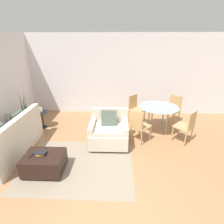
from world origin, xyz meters
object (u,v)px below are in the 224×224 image
dining_chair_far_right (173,107)px  dining_chair_near_left (139,124)px  ottoman (44,162)px  dining_table (159,110)px  armchair (109,132)px  dining_chair_near_right (187,125)px  tv_remote_primary (31,156)px  picture_frame (41,109)px  dining_chair_far_left (135,107)px  potted_plant (27,119)px  side_table (42,116)px  couch (8,142)px  book_stack (41,153)px

dining_chair_far_right → dining_chair_near_left: bearing=-135.0°
ottoman → dining_table: (2.65, 1.85, 0.46)m
ottoman → dining_chair_near_left: bearing=31.4°
armchair → dining_chair_near_right: dining_chair_near_right is taller
tv_remote_primary → picture_frame: bearing=107.1°
dining_chair_near_left → dining_chair_far_left: bearing=90.0°
dining_chair_far_left → picture_frame: bearing=-169.3°
potted_plant → side_table: (0.51, -0.03, 0.10)m
potted_plant → dining_chair_far_left: potted_plant is taller
ottoman → dining_chair_far_left: size_ratio=0.87×
dining_table → dining_chair_far_left: bearing=135.0°
ottoman → couch: bearing=152.3°
book_stack → tv_remote_primary: size_ratio=1.41×
picture_frame → dining_chair_near_left: dining_chair_near_left is taller
couch → book_stack: bearing=-27.7°
couch → dining_chair_far_right: (4.33, 1.91, 0.20)m
picture_frame → dining_table: size_ratio=0.16×
potted_plant → dining_chair_far_right: size_ratio=1.36×
tv_remote_primary → dining_chair_far_right: bearing=35.6°
tv_remote_primary → book_stack: bearing=19.7°
couch → dining_chair_far_left: size_ratio=2.15×
tv_remote_primary → potted_plant: 2.28m
armchair → side_table: 2.24m
ottoman → dining_chair_far_left: bearing=50.6°
potted_plant → dining_chair_near_left: (3.37, -0.72, 0.25)m
ottoman → dining_chair_near_right: bearing=20.8°
side_table → book_stack: bearing=-68.0°
dining_chair_far_left → dining_chair_far_right: 1.23m
potted_plant → dining_table: (3.98, -0.10, 0.41)m
armchair → dining_chair_near_left: 0.80m
couch → dining_table: couch is taller
couch → picture_frame: (0.25, 1.37, 0.30)m
side_table → dining_chair_near_left: dining_chair_near_left is taller
tv_remote_primary → side_table: (-0.60, 1.96, -0.04)m
dining_table → dining_chair_near_right: dining_chair_near_right is taller
side_table → picture_frame: bearing=90.0°
book_stack → side_table: size_ratio=0.45×
couch → dining_table: 3.95m
ottoman → dining_chair_near_left: dining_chair_near_left is taller
ottoman → picture_frame: bearing=113.1°
dining_chair_near_left → tv_remote_primary: bearing=-150.7°
book_stack → potted_plant: (-1.28, 1.93, -0.16)m
dining_chair_near_left → couch: bearing=-167.7°
dining_chair_far_right → tv_remote_primary: bearing=-144.4°
dining_chair_far_right → picture_frame: bearing=-172.5°
ottoman → picture_frame: size_ratio=4.43×
ottoman → dining_table: bearing=35.0°
armchair → dining_chair_near_right: (2.00, 0.13, 0.16)m
side_table → picture_frame: picture_frame is taller
dining_table → dining_chair_near_right: size_ratio=1.22×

